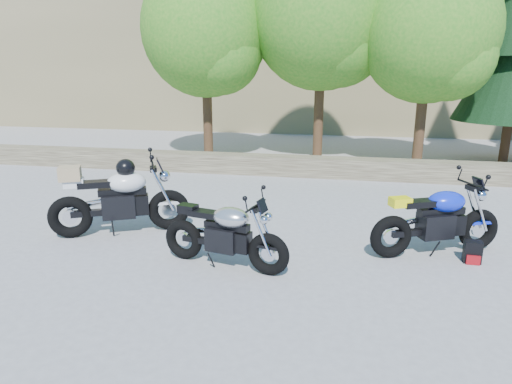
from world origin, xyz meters
TOP-DOWN VIEW (x-y plane):
  - ground at (0.00, 0.00)m, footprint 90.00×90.00m
  - stone_wall at (0.00, 5.50)m, footprint 22.00×0.55m
  - tree_decid_left at (-2.39, 7.14)m, footprint 3.67×3.67m
  - tree_decid_mid at (0.91, 7.54)m, footprint 4.08×4.08m
  - tree_decid_right at (3.71, 6.94)m, footprint 3.54×3.54m
  - silver_bike at (0.02, -0.33)m, footprint 1.93×0.70m
  - white_bike at (-2.07, 0.63)m, footprint 2.16×1.18m
  - blue_bike at (3.03, 0.74)m, footprint 2.02×1.02m
  - backpack at (3.50, 0.49)m, footprint 0.25×0.21m

SIDE VIEW (x-z plane):
  - ground at x=0.00m, z-range 0.00..0.00m
  - backpack at x=3.50m, z-range -0.01..0.32m
  - stone_wall at x=0.00m, z-range 0.00..0.50m
  - silver_bike at x=0.02m, z-range -0.01..0.97m
  - blue_bike at x=3.03m, z-range -0.01..1.05m
  - white_bike at x=-2.07m, z-range -0.01..1.27m
  - tree_decid_right at x=3.71m, z-range 0.79..6.20m
  - tree_decid_left at x=-2.39m, z-range 0.83..6.44m
  - tree_decid_mid at x=0.91m, z-range 0.92..7.16m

